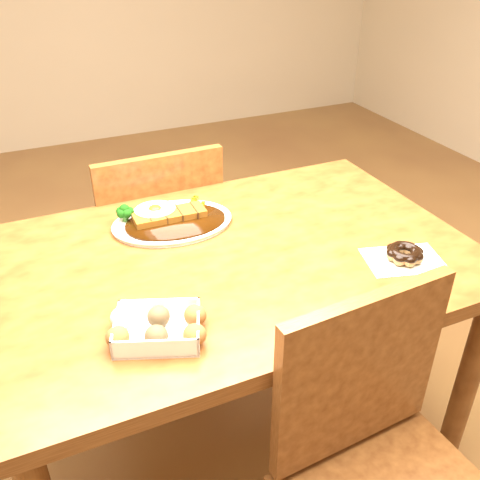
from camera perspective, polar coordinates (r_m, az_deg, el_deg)
name	(u,v)px	position (r m, az deg, el deg)	size (l,w,h in m)	color
ground	(235,449)	(1.85, -0.59, -21.40)	(6.00, 6.00, 0.00)	brown
table	(233,286)	(1.39, -0.73, -4.92)	(1.20, 0.80, 0.75)	#532710
chair_far	(156,248)	(1.89, -8.91, -0.82)	(0.42, 0.42, 0.87)	#532710
katsu_curry_plate	(170,220)	(1.47, -7.47, 2.18)	(0.34, 0.26, 0.06)	white
donut_box	(158,327)	(1.09, -8.78, -9.15)	(0.21, 0.18, 0.05)	white
pon_de_ring	(404,254)	(1.36, 17.14, -1.43)	(0.21, 0.18, 0.04)	silver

